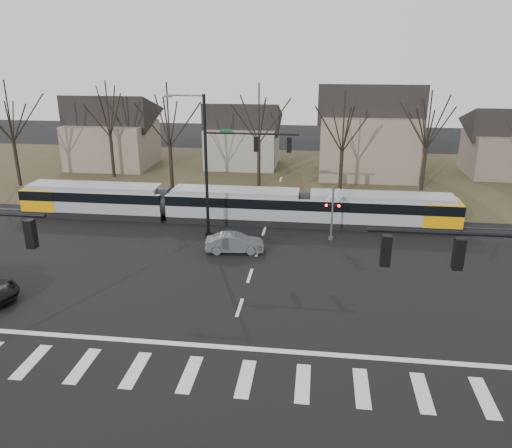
# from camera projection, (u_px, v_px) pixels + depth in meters

# --- Properties ---
(ground) EXTENTS (140.00, 140.00, 0.00)m
(ground) POSITION_uv_depth(u_px,v_px,m) (233.00, 327.00, 24.82)
(ground) COLOR black
(grass_verge) EXTENTS (140.00, 28.00, 0.01)m
(grass_verge) POSITION_uv_depth(u_px,v_px,m) (282.00, 175.00, 54.76)
(grass_verge) COLOR #38331E
(grass_verge) RESTS_ON ground
(crosswalk) EXTENTS (27.00, 2.60, 0.01)m
(crosswalk) POSITION_uv_depth(u_px,v_px,m) (218.00, 376.00, 21.07)
(crosswalk) COLOR silver
(crosswalk) RESTS_ON ground
(stop_line) EXTENTS (28.00, 0.35, 0.01)m
(stop_line) POSITION_uv_depth(u_px,v_px,m) (227.00, 347.00, 23.13)
(stop_line) COLOR silver
(stop_line) RESTS_ON ground
(lane_dashes) EXTENTS (0.18, 30.00, 0.01)m
(lane_dashes) POSITION_uv_depth(u_px,v_px,m) (267.00, 222.00, 39.79)
(lane_dashes) COLOR silver
(lane_dashes) RESTS_ON ground
(rail_pair) EXTENTS (90.00, 1.52, 0.06)m
(rail_pair) POSITION_uv_depth(u_px,v_px,m) (267.00, 223.00, 39.59)
(rail_pair) COLOR #59595E
(rail_pair) RESTS_ON ground
(tram) EXTENTS (34.76, 2.58, 2.63)m
(tram) POSITION_uv_depth(u_px,v_px,m) (234.00, 204.00, 39.63)
(tram) COLOR gray
(tram) RESTS_ON ground
(sedan) EXTENTS (2.34, 4.25, 1.29)m
(sedan) POSITION_uv_depth(u_px,v_px,m) (235.00, 243.00, 33.81)
(sedan) COLOR #5A5F62
(sedan) RESTS_ON ground
(signal_pole_near_right) EXTENTS (6.72, 0.44, 8.00)m
(signal_pole_near_right) POSITION_uv_depth(u_px,v_px,m) (505.00, 305.00, 16.29)
(signal_pole_near_right) COLOR black
(signal_pole_near_right) RESTS_ON ground
(signal_pole_far) EXTENTS (9.28, 0.44, 10.20)m
(signal_pole_far) POSITION_uv_depth(u_px,v_px,m) (228.00, 160.00, 34.90)
(signal_pole_far) COLOR black
(signal_pole_far) RESTS_ON ground
(rail_crossing_signal) EXTENTS (1.08, 0.36, 4.00)m
(rail_crossing_signal) POSITION_uv_depth(u_px,v_px,m) (332.00, 215.00, 35.57)
(rail_crossing_signal) COLOR #59595B
(rail_crossing_signal) RESTS_ON ground
(tree_row) EXTENTS (59.20, 7.20, 10.00)m
(tree_row) POSITION_uv_depth(u_px,v_px,m) (299.00, 139.00, 47.25)
(tree_row) COLOR black
(tree_row) RESTS_ON ground
(house_a) EXTENTS (9.72, 8.64, 8.60)m
(house_a) POSITION_uv_depth(u_px,v_px,m) (111.00, 128.00, 57.51)
(house_a) COLOR #816E5D
(house_a) RESTS_ON ground
(house_b) EXTENTS (8.64, 7.56, 7.65)m
(house_b) POSITION_uv_depth(u_px,v_px,m) (242.00, 132.00, 57.78)
(house_b) COLOR gray
(house_b) RESTS_ON ground
(house_c) EXTENTS (10.80, 8.64, 10.10)m
(house_c) POSITION_uv_depth(u_px,v_px,m) (368.00, 127.00, 52.89)
(house_c) COLOR #816E5D
(house_c) RESTS_ON ground
(house_d) EXTENTS (8.64, 7.56, 7.65)m
(house_d) POSITION_uv_depth(u_px,v_px,m) (508.00, 139.00, 53.41)
(house_d) COLOR #6C594F
(house_d) RESTS_ON ground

